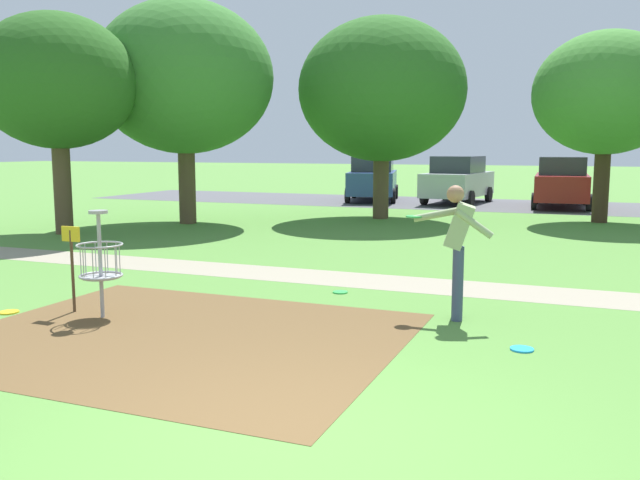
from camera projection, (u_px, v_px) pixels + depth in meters
name	position (u px, v px, depth m)	size (l,w,h in m)	color
ground_plane	(287.00, 441.00, 5.01)	(160.00, 160.00, 0.00)	#518438
dirt_tee_pad	(178.00, 336.00, 7.79)	(5.10, 4.20, 0.01)	brown
disc_golf_basket	(97.00, 259.00, 8.58)	(0.98, 0.58, 1.39)	#9E9EA3
player_throwing	(457.00, 242.00, 8.47)	(1.16, 0.42, 1.71)	#384260
frisbee_near_basket	(9.00, 312.00, 8.89)	(0.26, 0.26, 0.02)	gold
frisbee_by_tee	(340.00, 292.00, 10.12)	(0.23, 0.23, 0.02)	green
frisbee_mid_grass	(522.00, 349.00, 7.26)	(0.25, 0.25, 0.02)	#1E93DB
tree_mid_left	(606.00, 94.00, 19.14)	(4.13, 4.13, 5.48)	#422D1E
tree_mid_right	(57.00, 82.00, 16.55)	(3.91, 3.91, 5.46)	brown
tree_far_left	(382.00, 90.00, 20.21)	(5.06, 5.06, 6.06)	brown
tree_far_center	(184.00, 78.00, 18.84)	(5.03, 5.03, 6.27)	brown
parking_lot_strip	(531.00, 206.00, 25.08)	(36.00, 6.00, 0.01)	#4C4C51
parked_car_leftmost	(373.00, 178.00, 27.51)	(2.72, 4.50, 1.84)	#2D4784
parked_car_center_left	(458.00, 180.00, 26.22)	(2.33, 4.38, 1.84)	#B2B7BC
parked_car_center_right	(562.00, 182.00, 24.44)	(2.12, 4.28, 1.84)	maroon
gravel_path	(447.00, 287.00, 10.54)	(40.00, 1.23, 0.00)	gray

